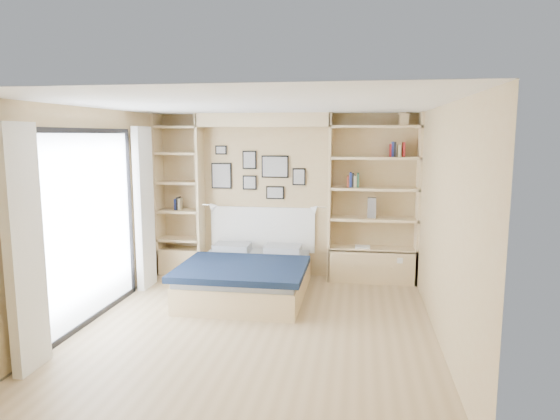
# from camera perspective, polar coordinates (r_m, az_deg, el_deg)

# --- Properties ---
(ground) EXTENTS (4.50, 4.50, 0.00)m
(ground) POSITION_cam_1_polar(r_m,az_deg,el_deg) (5.86, -2.75, -13.31)
(ground) COLOR tan
(ground) RESTS_ON ground
(room_shell) EXTENTS (4.50, 4.50, 4.50)m
(room_shell) POSITION_cam_1_polar(r_m,az_deg,el_deg) (7.09, -3.38, -0.40)
(room_shell) COLOR tan
(room_shell) RESTS_ON ground
(bed) EXTENTS (1.65, 2.09, 1.07)m
(bed) POSITION_cam_1_polar(r_m,az_deg,el_deg) (6.93, -3.67, -7.48)
(bed) COLOR beige
(bed) RESTS_ON ground
(photo_gallery) EXTENTS (1.48, 0.02, 0.82)m
(photo_gallery) POSITION_cam_1_polar(r_m,az_deg,el_deg) (7.72, -2.78, 4.28)
(photo_gallery) COLOR black
(photo_gallery) RESTS_ON ground
(reading_lamps) EXTENTS (1.92, 0.12, 0.15)m
(reading_lamps) POSITION_cam_1_polar(r_m,az_deg,el_deg) (7.53, -1.97, 0.32)
(reading_lamps) COLOR silver
(reading_lamps) RESTS_ON ground
(shelf_decor) EXTENTS (3.54, 0.23, 2.03)m
(shelf_decor) POSITION_cam_1_polar(r_m,az_deg,el_deg) (7.40, 8.90, 4.61)
(shelf_decor) COLOR #973824
(shelf_decor) RESTS_ON ground
(deck_chair) EXTENTS (0.54, 0.78, 0.73)m
(deck_chair) POSITION_cam_1_polar(r_m,az_deg,el_deg) (8.21, -25.17, -5.16)
(deck_chair) COLOR tan
(deck_chair) RESTS_ON ground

